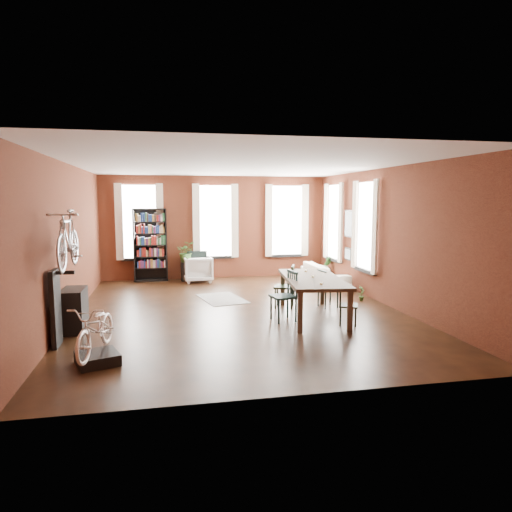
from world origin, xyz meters
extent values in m
plane|color=black|center=(0.00, 0.00, 0.00)|extent=(9.00, 9.00, 0.00)
cube|color=silver|center=(0.00, 0.00, 3.20)|extent=(7.00, 9.00, 0.04)
cube|color=#471C11|center=(0.00, 4.50, 1.60)|extent=(7.00, 0.04, 3.20)
cube|color=#471C11|center=(0.00, -4.50, 1.60)|extent=(7.00, 0.04, 3.20)
cube|color=#471C11|center=(-3.50, 0.00, 1.60)|extent=(0.04, 9.00, 3.20)
cube|color=#471C11|center=(3.50, 0.00, 1.60)|extent=(0.04, 9.00, 3.20)
cube|color=white|center=(-2.30, 4.47, 1.80)|extent=(1.00, 0.04, 2.20)
cube|color=beige|center=(-2.30, 4.40, 1.80)|extent=(1.40, 0.06, 2.30)
cube|color=white|center=(0.00, 4.47, 1.80)|extent=(1.00, 0.04, 2.20)
cube|color=beige|center=(0.00, 4.40, 1.80)|extent=(1.40, 0.06, 2.30)
cube|color=white|center=(2.30, 4.47, 1.80)|extent=(1.00, 0.04, 2.20)
cube|color=beige|center=(2.30, 4.40, 1.80)|extent=(1.40, 0.06, 2.30)
cube|color=white|center=(3.47, 1.00, 1.80)|extent=(0.04, 1.00, 2.20)
cube|color=beige|center=(3.40, 1.00, 1.80)|extent=(0.06, 1.40, 2.30)
cube|color=white|center=(3.47, 3.20, 1.80)|extent=(0.04, 1.00, 2.20)
cube|color=beige|center=(3.40, 3.20, 1.80)|extent=(0.06, 1.40, 2.30)
cube|color=black|center=(3.46, 2.10, 1.80)|extent=(0.04, 0.55, 0.75)
cube|color=black|center=(3.46, 2.10, 0.95)|extent=(0.04, 0.45, 0.35)
cube|color=#493B2B|center=(1.44, -0.81, 0.42)|extent=(1.40, 2.58, 0.84)
cube|color=#1A393B|center=(0.76, -0.99, 0.51)|extent=(0.55, 0.55, 1.02)
cube|color=black|center=(1.09, 0.15, 0.48)|extent=(0.58, 0.58, 0.97)
cube|color=black|center=(1.94, -1.53, 0.39)|extent=(0.47, 0.47, 0.78)
cube|color=#173032|center=(2.07, -0.03, 0.43)|extent=(0.46, 0.46, 0.86)
cube|color=black|center=(-2.00, 4.30, 1.10)|extent=(1.00, 0.32, 2.20)
imported|color=white|center=(-0.61, 3.85, 0.42)|extent=(0.85, 0.80, 0.85)
imported|color=beige|center=(2.95, 2.60, 0.41)|extent=(0.61, 2.08, 0.81)
cube|color=black|center=(-0.21, 1.32, 0.01)|extent=(1.24, 1.67, 0.01)
cube|color=black|center=(-2.61, -2.83, 0.08)|extent=(0.74, 0.74, 0.17)
cube|color=black|center=(-3.40, -1.80, 0.65)|extent=(0.16, 0.60, 1.30)
cube|color=black|center=(-3.28, -0.90, 0.40)|extent=(0.40, 0.80, 0.80)
cube|color=black|center=(-0.96, 4.10, 0.29)|extent=(0.30, 0.30, 0.58)
imported|color=#2C6127|center=(3.33, 3.51, 0.17)|extent=(0.42, 0.75, 0.33)
imported|color=#2F5120|center=(3.10, 0.41, 0.07)|extent=(0.43, 0.42, 0.14)
imported|color=white|center=(-2.61, -2.85, 0.90)|extent=(0.66, 0.86, 1.47)
imported|color=#A5A8AD|center=(-3.15, -1.80, 2.13)|extent=(0.47, 1.00, 1.66)
imported|color=#335923|center=(-0.94, 4.09, 0.83)|extent=(0.59, 0.65, 0.50)
camera|label=1|loc=(-1.59, -9.79, 2.45)|focal=32.00mm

